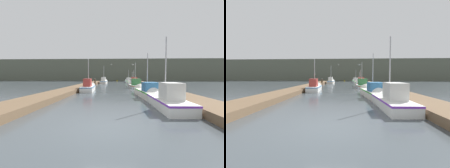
% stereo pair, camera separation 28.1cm
% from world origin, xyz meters
% --- Properties ---
extents(ground_plane, '(200.00, 200.00, 0.00)m').
position_xyz_m(ground_plane, '(0.00, 0.00, 0.00)').
color(ground_plane, '#3D4449').
extents(dock_left, '(2.44, 40.00, 0.44)m').
position_xyz_m(dock_left, '(-5.61, 16.00, 0.22)').
color(dock_left, brown).
rests_on(dock_left, ground_plane).
extents(dock_right, '(2.44, 40.00, 0.44)m').
position_xyz_m(dock_right, '(5.61, 16.00, 0.22)').
color(dock_right, brown).
rests_on(dock_right, ground_plane).
extents(distant_shore_ridge, '(120.00, 16.00, 7.86)m').
position_xyz_m(distant_shore_ridge, '(0.00, 55.49, 3.93)').
color(distant_shore_ridge, '#565B4C').
rests_on(distant_shore_ridge, ground_plane).
extents(fishing_boat_0, '(1.71, 5.93, 4.92)m').
position_xyz_m(fishing_boat_0, '(3.42, 4.27, 0.47)').
color(fishing_boat_0, silver).
rests_on(fishing_boat_0, ground_plane).
extents(fishing_boat_1, '(2.01, 5.79, 4.56)m').
position_xyz_m(fishing_boat_1, '(3.12, 8.91, 0.46)').
color(fishing_boat_1, silver).
rests_on(fishing_boat_1, ground_plane).
extents(fishing_boat_2, '(1.74, 5.19, 4.52)m').
position_xyz_m(fishing_boat_2, '(-3.56, 13.70, 0.49)').
color(fishing_boat_2, silver).
rests_on(fishing_boat_2, ground_plane).
extents(fishing_boat_3, '(1.94, 6.02, 4.81)m').
position_xyz_m(fishing_boat_3, '(3.11, 19.71, 0.39)').
color(fishing_boat_3, silver).
rests_on(fishing_boat_3, ground_plane).
extents(fishing_boat_4, '(1.54, 5.01, 3.44)m').
position_xyz_m(fishing_boat_4, '(3.31, 23.60, 0.51)').
color(fishing_boat_4, silver).
rests_on(fishing_boat_4, ground_plane).
extents(fishing_boat_5, '(1.83, 5.40, 3.26)m').
position_xyz_m(fishing_boat_5, '(3.37, 28.07, 0.36)').
color(fishing_boat_5, silver).
rests_on(fishing_boat_5, ground_plane).
extents(fishing_boat_6, '(1.58, 4.82, 4.74)m').
position_xyz_m(fishing_boat_6, '(-3.27, 31.22, 0.50)').
color(fishing_boat_6, silver).
rests_on(fishing_boat_6, ground_plane).
extents(fishing_boat_7, '(1.91, 5.02, 3.98)m').
position_xyz_m(fishing_boat_7, '(3.09, 36.06, 0.43)').
color(fishing_boat_7, silver).
rests_on(fishing_boat_7, ground_plane).
extents(mooring_piling_0, '(0.33, 0.33, 1.28)m').
position_xyz_m(mooring_piling_0, '(-4.45, 16.45, 0.64)').
color(mooring_piling_0, '#473523').
rests_on(mooring_piling_0, ground_plane).
extents(mooring_piling_1, '(0.33, 0.33, 1.42)m').
position_xyz_m(mooring_piling_1, '(4.30, 42.24, 0.72)').
color(mooring_piling_1, '#473523').
rests_on(mooring_piling_1, ground_plane).
extents(mooring_piling_2, '(0.33, 0.33, 1.16)m').
position_xyz_m(mooring_piling_2, '(4.52, 22.60, 0.59)').
color(mooring_piling_2, '#473523').
rests_on(mooring_piling_2, ground_plane).
extents(mooring_piling_3, '(0.34, 0.34, 1.33)m').
position_xyz_m(mooring_piling_3, '(-4.46, 24.60, 0.67)').
color(mooring_piling_3, '#473523').
rests_on(mooring_piling_3, ground_plane).
extents(channel_buoy, '(0.49, 0.49, 0.99)m').
position_xyz_m(channel_buoy, '(-0.17, 45.04, 0.14)').
color(channel_buoy, gold).
rests_on(channel_buoy, ground_plane).
extents(seagull_lead, '(0.56, 0.31, 0.12)m').
position_xyz_m(seagull_lead, '(2.47, 16.38, 3.59)').
color(seagull_lead, white).
extents(seagull_1, '(0.55, 0.29, 0.12)m').
position_xyz_m(seagull_1, '(-1.18, 26.36, 4.33)').
color(seagull_1, white).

